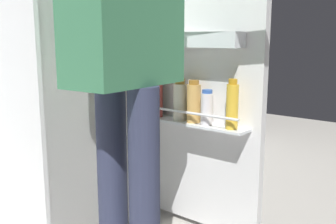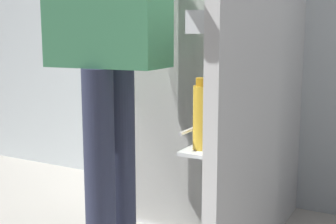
% 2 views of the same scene
% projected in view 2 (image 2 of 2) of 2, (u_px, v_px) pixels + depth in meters
% --- Properties ---
extents(refrigerator, '(0.72, 1.23, 1.77)m').
position_uv_depth(refrigerator, '(222.00, 42.00, 2.19)').
color(refrigerator, white).
rests_on(refrigerator, ground_plane).
extents(person, '(0.58, 0.74, 1.60)m').
position_uv_depth(person, '(110.00, 24.00, 1.77)').
color(person, '#2D334C').
rests_on(person, ground_plane).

